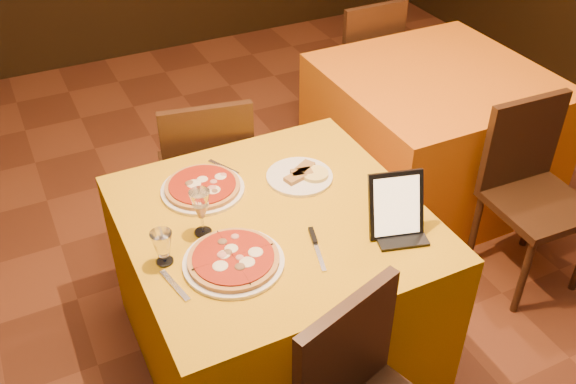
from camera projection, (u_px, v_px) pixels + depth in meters
name	position (u px, v px, depth m)	size (l,w,h in m)	color
floor	(297.00, 378.00, 2.74)	(6.00, 7.00, 0.01)	#5E2D19
main_table	(275.00, 287.00, 2.65)	(1.10, 1.10, 0.75)	#D59A0D
side_table	(430.00, 135.00, 3.60)	(1.10, 1.10, 0.75)	orange
chair_main_far	(205.00, 170.00, 3.18)	(0.43, 0.43, 0.91)	#311C10
chair_side_near	(539.00, 204.00, 2.96)	(0.44, 0.44, 0.91)	black
chair_side_far	(355.00, 64.00, 4.16)	(0.47, 0.47, 0.91)	black
pizza_near	(234.00, 261.00, 2.20)	(0.35, 0.35, 0.03)	white
pizza_far	(203.00, 188.00, 2.54)	(0.33, 0.33, 0.03)	white
cutlet_dish	(300.00, 175.00, 2.61)	(0.27, 0.27, 0.03)	white
wine_glass	(201.00, 212.00, 2.29)	(0.07, 0.07, 0.19)	#E5C882
water_glass	(163.00, 248.00, 2.18)	(0.07, 0.07, 0.13)	white
tablet	(396.00, 205.00, 2.28)	(0.20, 0.02, 0.24)	black
knife	(318.00, 252.00, 2.25)	(0.20, 0.02, 0.01)	#B3B4BB
fork_near	(175.00, 285.00, 2.12)	(0.17, 0.02, 0.01)	#AEAEB5
fork_far	(223.00, 167.00, 2.68)	(0.16, 0.02, 0.01)	silver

